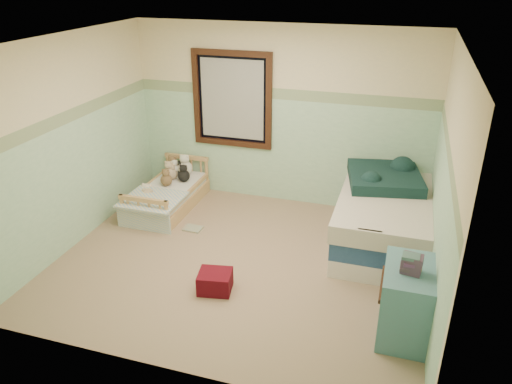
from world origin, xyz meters
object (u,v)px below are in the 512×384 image
(plush_floor_cream, at_px, (148,199))
(red_pillow, at_px, (215,281))
(floor_book, at_px, (193,229))
(toddler_bed_frame, at_px, (169,201))
(dresser, at_px, (406,302))
(twin_bed_frame, at_px, (382,232))
(plush_floor_tan, at_px, (149,205))

(plush_floor_cream, distance_m, red_pillow, 2.29)
(red_pillow, distance_m, floor_book, 1.39)
(toddler_bed_frame, distance_m, dresser, 3.76)
(toddler_bed_frame, distance_m, plush_floor_cream, 0.29)
(twin_bed_frame, bearing_deg, floor_book, -169.19)
(red_pillow, bearing_deg, twin_bed_frame, 44.93)
(toddler_bed_frame, height_order, plush_floor_cream, plush_floor_cream)
(plush_floor_cream, bearing_deg, red_pillow, -43.82)
(twin_bed_frame, distance_m, red_pillow, 2.28)
(toddler_bed_frame, bearing_deg, floor_book, -40.36)
(plush_floor_cream, distance_m, dresser, 3.97)
(twin_bed_frame, xyz_separation_m, red_pillow, (-1.62, -1.61, -0.00))
(dresser, bearing_deg, floor_book, 155.05)
(dresser, xyz_separation_m, floor_book, (-2.71, 1.26, -0.35))
(toddler_bed_frame, relative_size, plush_floor_tan, 5.68)
(toddler_bed_frame, xyz_separation_m, plush_floor_cream, (-0.28, -0.08, 0.03))
(twin_bed_frame, height_order, dresser, dresser)
(plush_floor_tan, bearing_deg, dresser, -23.62)
(plush_floor_tan, distance_m, red_pillow, 2.10)
(dresser, distance_m, floor_book, 3.01)
(toddler_bed_frame, bearing_deg, plush_floor_tan, -125.80)
(toddler_bed_frame, bearing_deg, dresser, -28.15)
(toddler_bed_frame, height_order, dresser, dresser)
(dresser, bearing_deg, plush_floor_tan, 156.38)
(red_pillow, bearing_deg, toddler_bed_frame, 129.48)
(plush_floor_cream, height_order, red_pillow, plush_floor_cream)
(plush_floor_tan, bearing_deg, plush_floor_cream, 121.99)
(toddler_bed_frame, bearing_deg, plush_floor_cream, -164.00)
(plush_floor_tan, distance_m, twin_bed_frame, 3.17)
(plush_floor_cream, bearing_deg, plush_floor_tan, -58.01)
(plush_floor_tan, height_order, floor_book, plush_floor_tan)
(twin_bed_frame, xyz_separation_m, floor_book, (-2.39, -0.46, -0.10))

